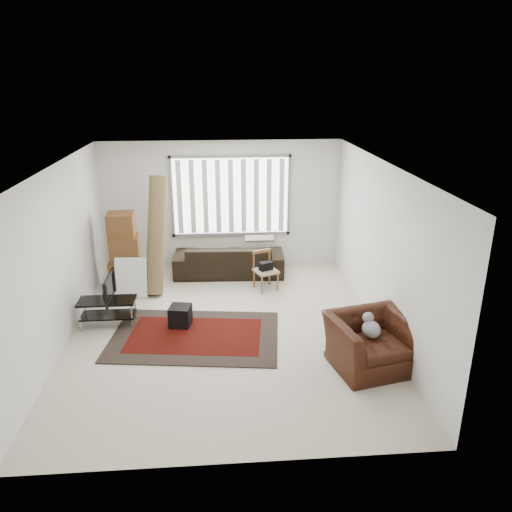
{
  "coord_description": "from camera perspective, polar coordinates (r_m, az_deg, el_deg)",
  "views": [
    {
      "loc": [
        -0.1,
        -7.29,
        3.95
      ],
      "look_at": [
        0.54,
        0.63,
        1.05
      ],
      "focal_mm": 35.0,
      "sensor_mm": 36.0,
      "label": 1
    }
  ],
  "objects": [
    {
      "name": "room",
      "position": [
        8.11,
        -3.52,
        4.32
      ],
      "size": [
        6.0,
        6.02,
        2.71
      ],
      "color": "beige",
      "rests_on": "ground"
    },
    {
      "name": "persian_rug",
      "position": [
        8.15,
        -6.98,
        -9.04
      ],
      "size": [
        2.84,
        2.08,
        0.02
      ],
      "color": "black",
      "rests_on": "ground"
    },
    {
      "name": "tv_stand",
      "position": [
        8.64,
        -16.62,
        -5.59
      ],
      "size": [
        0.93,
        0.42,
        0.46
      ],
      "color": "black",
      "rests_on": "ground"
    },
    {
      "name": "tv",
      "position": [
        8.51,
        -16.85,
        -3.49
      ],
      "size": [
        0.1,
        0.75,
        0.43
      ],
      "primitive_type": "imported",
      "rotation": [
        0.0,
        0.0,
        1.57
      ],
      "color": "black",
      "rests_on": "tv_stand"
    },
    {
      "name": "subwoofer",
      "position": [
        8.41,
        -8.63,
        -6.76
      ],
      "size": [
        0.39,
        0.39,
        0.34
      ],
      "primitive_type": "cube",
      "rotation": [
        0.0,
        0.0,
        -0.18
      ],
      "color": "black",
      "rests_on": "persian_rug"
    },
    {
      "name": "moving_boxes",
      "position": [
        10.01,
        -14.81,
        0.33
      ],
      "size": [
        0.64,
        0.59,
        1.48
      ],
      "color": "brown",
      "rests_on": "ground"
    },
    {
      "name": "white_flatpack",
      "position": [
        9.62,
        -14.06,
        -2.42
      ],
      "size": [
        0.6,
        0.29,
        0.75
      ],
      "primitive_type": "cube",
      "rotation": [
        -0.22,
        0.0,
        -0.07
      ],
      "color": "silver",
      "rests_on": "ground"
    },
    {
      "name": "rolled_rug",
      "position": [
        9.55,
        -11.33,
        2.33
      ],
      "size": [
        0.57,
        0.96,
        2.22
      ],
      "primitive_type": "cylinder",
      "rotation": [
        -0.27,
        0.0,
        -0.28
      ],
      "color": "brown",
      "rests_on": "ground"
    },
    {
      "name": "sofa",
      "position": [
        10.36,
        -3.12,
        0.17
      ],
      "size": [
        2.3,
        1.08,
        0.87
      ],
      "primitive_type": "imported",
      "rotation": [
        0.0,
        0.0,
        3.1
      ],
      "color": "black",
      "rests_on": "ground"
    },
    {
      "name": "side_chair",
      "position": [
        9.64,
        1.08,
        -1.44
      ],
      "size": [
        0.53,
        0.53,
        0.76
      ],
      "rotation": [
        0.0,
        0.0,
        0.38
      ],
      "color": "#967F62",
      "rests_on": "ground"
    },
    {
      "name": "armchair",
      "position": [
        7.33,
        13.17,
        -9.21
      ],
      "size": [
        1.36,
        1.25,
        0.86
      ],
      "rotation": [
        0.0,
        0.0,
        0.23
      ],
      "color": "#35160A",
      "rests_on": "ground"
    }
  ]
}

